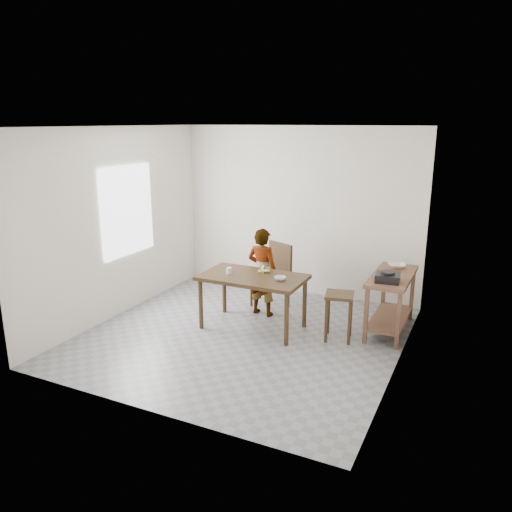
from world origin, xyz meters
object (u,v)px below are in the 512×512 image
at_px(child, 262,272).
at_px(dining_table, 253,302).
at_px(stool, 339,316).
at_px(prep_counter, 390,303).
at_px(dining_chair, 270,276).

bearing_deg(child, dining_table, 106.32).
bearing_deg(stool, child, 163.73).
bearing_deg(prep_counter, dining_table, -157.85).
relative_size(dining_table, dining_chair, 1.44).
relative_size(prep_counter, stool, 1.91).
bearing_deg(prep_counter, child, -173.96).
distance_m(dining_chair, stool, 1.48).
relative_size(dining_table, child, 1.08).
bearing_deg(stool, prep_counter, 45.60).
height_order(dining_table, child, child).
bearing_deg(dining_chair, stool, -5.16).
bearing_deg(child, prep_counter, -167.88).
height_order(dining_table, dining_chair, dining_chair).
relative_size(dining_chair, stool, 1.55).
relative_size(dining_table, stool, 2.23).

